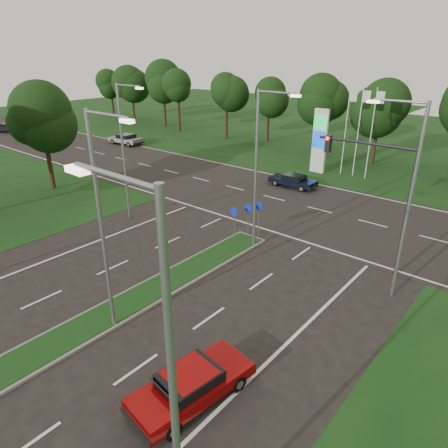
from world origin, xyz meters
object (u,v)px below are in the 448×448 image
Objects in this scene: far_car_a at (126,139)px; far_car_c at (9,127)px; far_car_d at (19,122)px; red_sedan at (192,384)px; navy_sedan at (293,180)px; far_car_b at (28,137)px.

far_car_a reaches higher than far_car_c.
far_car_a is 23.66m from far_car_d.
far_car_a reaches higher than red_sedan.
far_car_a is 1.02× the size of far_car_d.
far_car_d is at bearing 90.37° from navy_sedan.
red_sedan is at bearing -110.00° from far_car_b.
far_car_a is 1.15× the size of far_car_b.
navy_sedan is at bearing 120.75° from red_sedan.
far_car_d is (-58.07, 21.02, 0.03)m from red_sedan.
far_car_a is 20.66m from far_car_c.
far_car_d reaches higher than far_car_b.
red_sedan is 0.92× the size of far_car_c.
far_car_b is 13.17m from far_car_d.
red_sedan is 1.11× the size of navy_sedan.
far_car_b is at bearing -132.27° from far_car_d.
navy_sedan is 48.70m from far_car_d.
far_car_d is at bearing 27.42° from far_car_c.
far_car_c is (-8.72, 1.35, 0.06)m from far_car_b.
far_car_b is at bearing -121.00° from far_car_c.
navy_sedan is 25.22m from far_car_a.
red_sedan is 0.97× the size of far_car_d.
far_car_d is at bearing 90.94° from far_car_a.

